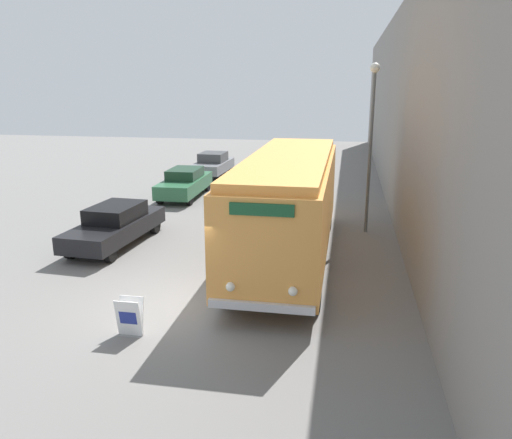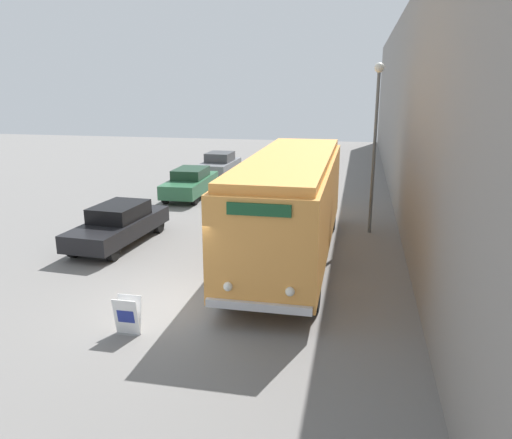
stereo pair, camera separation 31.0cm
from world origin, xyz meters
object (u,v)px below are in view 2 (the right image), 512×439
object	(u,v)px
parked_car_mid	(190,182)
vintage_bus	(290,201)
sign_board	(128,316)
parked_car_near	(119,224)
parked_car_far	(220,164)
streetlamp	(376,125)

from	to	relation	value
parked_car_mid	vintage_bus	bearing A→B (deg)	-54.02
sign_board	parked_car_near	size ratio (longest dim) A/B	0.19
vintage_bus	parked_car_far	size ratio (longest dim) A/B	2.56
streetlamp	parked_car_near	xyz separation A→B (m)	(-8.90, -3.29, -3.39)
sign_board	parked_car_mid	xyz separation A→B (m)	(-3.34, 14.20, 0.30)
vintage_bus	sign_board	size ratio (longest dim) A/B	11.50
parked_car_mid	streetlamp	bearing A→B (deg)	-28.64
parked_car_near	parked_car_far	xyz separation A→B (m)	(-0.21, 14.09, 0.00)
vintage_bus	sign_board	world-z (taller)	vintage_bus
streetlamp	sign_board	bearing A→B (deg)	-120.32
sign_board	parked_car_far	xyz separation A→B (m)	(-3.52, 20.33, 0.30)
sign_board	streetlamp	size ratio (longest dim) A/B	0.14
sign_board	parked_car_near	world-z (taller)	parked_car_near
streetlamp	parked_car_near	distance (m)	10.07
streetlamp	parked_car_far	size ratio (longest dim) A/B	1.55
streetlamp	parked_car_near	world-z (taller)	streetlamp
parked_car_near	vintage_bus	bearing A→B (deg)	0.24
streetlamp	parked_car_near	bearing A→B (deg)	-159.68
parked_car_mid	parked_car_far	world-z (taller)	parked_car_far
vintage_bus	streetlamp	size ratio (longest dim) A/B	1.65
parked_car_mid	parked_car_far	xyz separation A→B (m)	(-0.18, 6.14, 0.00)
parked_car_near	streetlamp	bearing A→B (deg)	23.96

